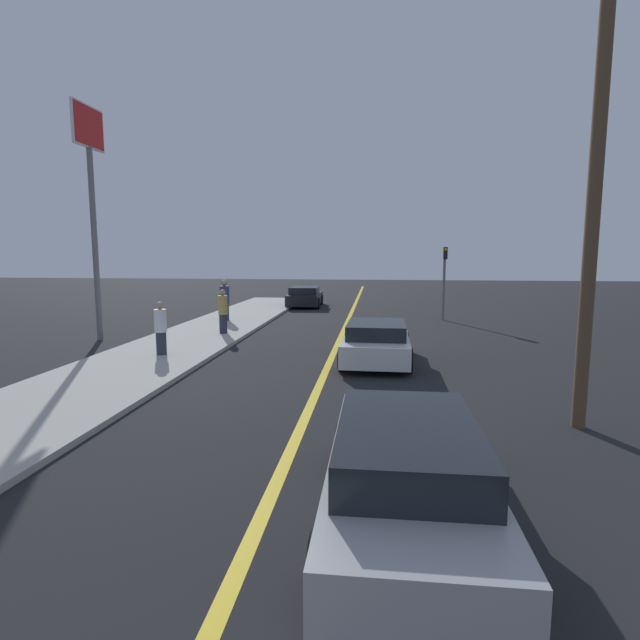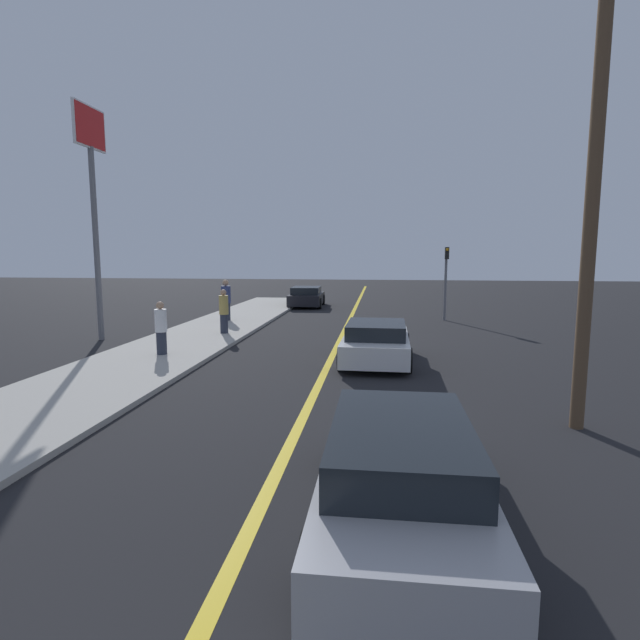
{
  "view_description": "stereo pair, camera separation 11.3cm",
  "coord_description": "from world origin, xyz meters",
  "px_view_note": "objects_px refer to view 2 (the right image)",
  "views": [
    {
      "loc": [
        1.33,
        0.11,
        3.13
      ],
      "look_at": [
        -0.38,
        15.09,
        1.11
      ],
      "focal_mm": 28.0,
      "sensor_mm": 36.0,
      "label": 1
    },
    {
      "loc": [
        1.45,
        0.12,
        3.13
      ],
      "look_at": [
        -0.38,
        15.09,
        1.11
      ],
      "focal_mm": 28.0,
      "sensor_mm": 36.0,
      "label": 2
    }
  ],
  "objects_px": {
    "pedestrian_mid_group": "(161,328)",
    "traffic_light": "(446,275)",
    "car_far_distant": "(307,297)",
    "car_near_right_lane": "(400,471)",
    "pedestrian_by_sign": "(226,300)",
    "utility_pole": "(592,209)",
    "roadside_sign": "(92,170)",
    "pedestrian_far_standing": "(224,311)",
    "car_ahead_center": "(376,342)"
  },
  "relations": [
    {
      "from": "car_near_right_lane",
      "to": "utility_pole",
      "type": "distance_m",
      "value": 5.89
    },
    {
      "from": "car_ahead_center",
      "to": "traffic_light",
      "type": "height_order",
      "value": "traffic_light"
    },
    {
      "from": "car_near_right_lane",
      "to": "pedestrian_far_standing",
      "type": "xyz_separation_m",
      "value": [
        -6.14,
        12.6,
        0.33
      ]
    },
    {
      "from": "pedestrian_by_sign",
      "to": "pedestrian_far_standing",
      "type": "bearing_deg",
      "value": -73.71
    },
    {
      "from": "car_ahead_center",
      "to": "roadside_sign",
      "type": "relative_size",
      "value": 0.49
    },
    {
      "from": "car_far_distant",
      "to": "traffic_light",
      "type": "xyz_separation_m",
      "value": [
        7.35,
        -5.28,
        1.56
      ]
    },
    {
      "from": "pedestrian_mid_group",
      "to": "traffic_light",
      "type": "bearing_deg",
      "value": 45.68
    },
    {
      "from": "car_ahead_center",
      "to": "utility_pole",
      "type": "xyz_separation_m",
      "value": [
        3.67,
        -5.06,
        3.3
      ]
    },
    {
      "from": "car_far_distant",
      "to": "utility_pole",
      "type": "bearing_deg",
      "value": -70.2
    },
    {
      "from": "pedestrian_by_sign",
      "to": "utility_pole",
      "type": "xyz_separation_m",
      "value": [
        10.49,
        -12.53,
        2.86
      ]
    },
    {
      "from": "car_near_right_lane",
      "to": "car_far_distant",
      "type": "distance_m",
      "value": 23.94
    },
    {
      "from": "car_near_right_lane",
      "to": "pedestrian_far_standing",
      "type": "bearing_deg",
      "value": 116.15
    },
    {
      "from": "car_far_distant",
      "to": "pedestrian_by_sign",
      "type": "distance_m",
      "value": 7.79
    },
    {
      "from": "traffic_light",
      "to": "roadside_sign",
      "type": "distance_m",
      "value": 15.32
    },
    {
      "from": "car_near_right_lane",
      "to": "pedestrian_by_sign",
      "type": "relative_size",
      "value": 2.54
    },
    {
      "from": "utility_pole",
      "to": "pedestrian_far_standing",
      "type": "bearing_deg",
      "value": 136.48
    },
    {
      "from": "car_near_right_lane",
      "to": "roadside_sign",
      "type": "relative_size",
      "value": 0.57
    },
    {
      "from": "car_ahead_center",
      "to": "car_near_right_lane",
      "type": "bearing_deg",
      "value": -86.53
    },
    {
      "from": "car_near_right_lane",
      "to": "roadside_sign",
      "type": "height_order",
      "value": "roadside_sign"
    },
    {
      "from": "roadside_sign",
      "to": "traffic_light",
      "type": "bearing_deg",
      "value": 27.88
    },
    {
      "from": "traffic_light",
      "to": "utility_pole",
      "type": "xyz_separation_m",
      "value": [
        0.56,
        -14.59,
        1.75
      ]
    },
    {
      "from": "traffic_light",
      "to": "pedestrian_by_sign",
      "type": "bearing_deg",
      "value": -168.29
    },
    {
      "from": "pedestrian_far_standing",
      "to": "traffic_light",
      "type": "height_order",
      "value": "traffic_light"
    },
    {
      "from": "car_ahead_center",
      "to": "pedestrian_mid_group",
      "type": "height_order",
      "value": "pedestrian_mid_group"
    },
    {
      "from": "pedestrian_by_sign",
      "to": "traffic_light",
      "type": "height_order",
      "value": "traffic_light"
    },
    {
      "from": "pedestrian_far_standing",
      "to": "utility_pole",
      "type": "xyz_separation_m",
      "value": [
        9.45,
        -8.97,
        2.94
      ]
    },
    {
      "from": "car_far_distant",
      "to": "pedestrian_far_standing",
      "type": "distance_m",
      "value": 11.01
    },
    {
      "from": "pedestrian_mid_group",
      "to": "utility_pole",
      "type": "relative_size",
      "value": 0.2
    },
    {
      "from": "traffic_light",
      "to": "roadside_sign",
      "type": "height_order",
      "value": "roadside_sign"
    },
    {
      "from": "car_near_right_lane",
      "to": "car_far_distant",
      "type": "height_order",
      "value": "car_near_right_lane"
    },
    {
      "from": "car_near_right_lane",
      "to": "traffic_light",
      "type": "relative_size",
      "value": 1.37
    },
    {
      "from": "car_near_right_lane",
      "to": "pedestrian_mid_group",
      "type": "xyz_separation_m",
      "value": [
        -6.76,
        8.48,
        0.29
      ]
    },
    {
      "from": "roadside_sign",
      "to": "pedestrian_by_sign",
      "type": "bearing_deg",
      "value": 56.95
    },
    {
      "from": "pedestrian_far_standing",
      "to": "roadside_sign",
      "type": "relative_size",
      "value": 0.2
    },
    {
      "from": "utility_pole",
      "to": "pedestrian_mid_group",
      "type": "bearing_deg",
      "value": 154.26
    },
    {
      "from": "car_near_right_lane",
      "to": "car_far_distant",
      "type": "relative_size",
      "value": 1.2
    },
    {
      "from": "car_near_right_lane",
      "to": "utility_pole",
      "type": "relative_size",
      "value": 0.6
    },
    {
      "from": "roadside_sign",
      "to": "pedestrian_mid_group",
      "type": "bearing_deg",
      "value": -38.03
    },
    {
      "from": "car_far_distant",
      "to": "pedestrian_mid_group",
      "type": "height_order",
      "value": "pedestrian_mid_group"
    },
    {
      "from": "pedestrian_by_sign",
      "to": "roadside_sign",
      "type": "height_order",
      "value": "roadside_sign"
    },
    {
      "from": "pedestrian_mid_group",
      "to": "roadside_sign",
      "type": "xyz_separation_m",
      "value": [
        -3.59,
        2.81,
        5.12
      ]
    },
    {
      "from": "pedestrian_mid_group",
      "to": "pedestrian_by_sign",
      "type": "bearing_deg",
      "value": 93.14
    },
    {
      "from": "car_ahead_center",
      "to": "traffic_light",
      "type": "relative_size",
      "value": 1.17
    },
    {
      "from": "pedestrian_by_sign",
      "to": "utility_pole",
      "type": "height_order",
      "value": "utility_pole"
    },
    {
      "from": "pedestrian_mid_group",
      "to": "pedestrian_far_standing",
      "type": "height_order",
      "value": "pedestrian_far_standing"
    },
    {
      "from": "utility_pole",
      "to": "car_far_distant",
      "type": "bearing_deg",
      "value": 111.7
    },
    {
      "from": "pedestrian_far_standing",
      "to": "roadside_sign",
      "type": "xyz_separation_m",
      "value": [
        -4.21,
        -1.31,
        5.08
      ]
    },
    {
      "from": "car_far_distant",
      "to": "pedestrian_mid_group",
      "type": "xyz_separation_m",
      "value": [
        -2.16,
        -15.01,
        0.33
      ]
    },
    {
      "from": "car_ahead_center",
      "to": "utility_pole",
      "type": "height_order",
      "value": "utility_pole"
    },
    {
      "from": "pedestrian_by_sign",
      "to": "traffic_light",
      "type": "distance_m",
      "value": 10.2
    }
  ]
}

